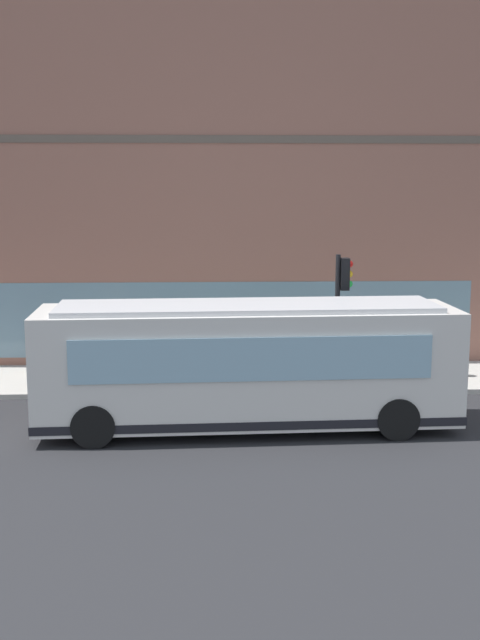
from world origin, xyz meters
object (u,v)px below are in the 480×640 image
object	(u,v)px
pedestrian_near_building_entrance	(34,344)
newspaper_vending_box	(258,357)
fire_hydrant	(376,356)
pedestrian_walking_along_curb	(448,343)
city_bus_nearside	(247,366)
traffic_light_near_corner	(342,295)

from	to	relation	value
pedestrian_near_building_entrance	newspaper_vending_box	world-z (taller)	pedestrian_near_building_entrance
fire_hydrant	pedestrian_walking_along_curb	size ratio (longest dim) A/B	0.42
pedestrian_walking_along_curb	city_bus_nearside	bearing A→B (deg)	125.35
traffic_light_near_corner	fire_hydrant	world-z (taller)	traffic_light_near_corner
pedestrian_near_building_entrance	pedestrian_walking_along_curb	xyz separation A→B (m)	(-0.94, -12.51, 0.14)
traffic_light_near_corner	pedestrian_walking_along_curb	bearing A→B (deg)	-71.26
pedestrian_near_building_entrance	newspaper_vending_box	size ratio (longest dim) A/B	1.73
fire_hydrant	city_bus_nearside	bearing A→B (deg)	142.51
city_bus_nearside	pedestrian_near_building_entrance	distance (m)	8.26
traffic_light_near_corner	pedestrian_near_building_entrance	xyz separation A→B (m)	(2.10, 9.07, -1.76)
city_bus_nearside	traffic_light_near_corner	size ratio (longest dim) A/B	2.67
traffic_light_near_corner	pedestrian_walking_along_curb	world-z (taller)	traffic_light_near_corner
pedestrian_walking_along_curb	traffic_light_near_corner	bearing A→B (deg)	108.74
pedestrian_walking_along_curb	newspaper_vending_box	world-z (taller)	pedestrian_walking_along_curb
traffic_light_near_corner	fire_hydrant	xyz separation A→B (m)	(2.42, -1.54, -2.28)
traffic_light_near_corner	pedestrian_near_building_entrance	world-z (taller)	traffic_light_near_corner
city_bus_nearside	fire_hydrant	size ratio (longest dim) A/B	13.69
city_bus_nearside	traffic_light_near_corner	distance (m)	4.51
traffic_light_near_corner	pedestrian_near_building_entrance	size ratio (longest dim) A/B	2.44
city_bus_nearside	newspaper_vending_box	size ratio (longest dim) A/B	11.25
fire_hydrant	newspaper_vending_box	world-z (taller)	newspaper_vending_box
fire_hydrant	pedestrian_near_building_entrance	distance (m)	10.63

